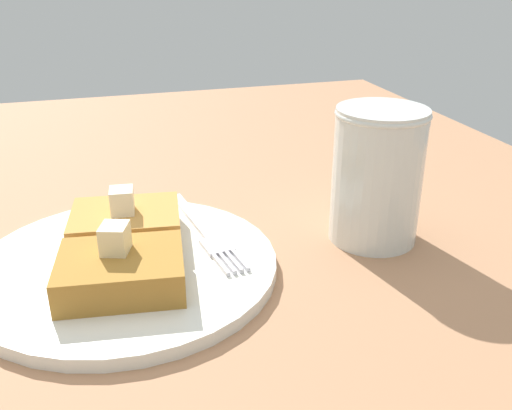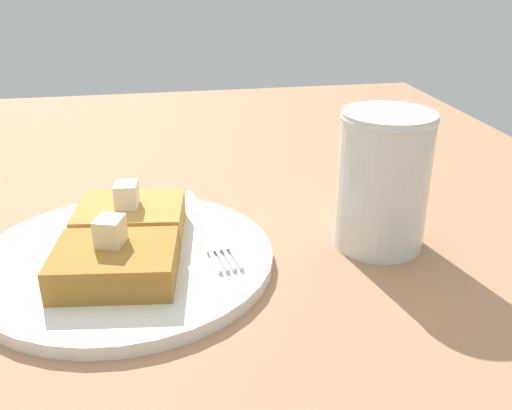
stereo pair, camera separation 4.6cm
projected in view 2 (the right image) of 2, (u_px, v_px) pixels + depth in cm
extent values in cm
cube|color=#AA7854|center=(62.00, 256.00, 49.68)|extent=(113.29, 113.29, 2.05)
cylinder|color=white|center=(126.00, 259.00, 46.09)|extent=(23.82, 23.82, 1.04)
torus|color=#392C36|center=(126.00, 258.00, 46.04)|extent=(23.82, 23.82, 0.80)
cube|color=#C98D41|center=(131.00, 219.00, 48.85)|extent=(8.10, 9.70, 2.57)
cube|color=#A7732D|center=(115.00, 264.00, 41.84)|extent=(8.10, 9.70, 2.57)
cube|color=#F3E8CB|center=(127.00, 195.00, 47.66)|extent=(2.26, 2.08, 2.07)
cube|color=beige|center=(110.00, 231.00, 41.57)|extent=(2.57, 2.45, 2.07)
cube|color=silver|center=(199.00, 213.00, 52.55)|extent=(10.03, 2.25, 0.36)
cube|color=silver|center=(216.00, 244.00, 47.01)|extent=(3.07, 2.56, 0.36)
cube|color=silver|center=(236.00, 260.00, 44.65)|extent=(3.21, 0.75, 0.36)
cube|color=silver|center=(229.00, 261.00, 44.49)|extent=(3.21, 0.75, 0.36)
cube|color=silver|center=(222.00, 262.00, 44.33)|extent=(3.21, 0.75, 0.36)
cube|color=silver|center=(216.00, 263.00, 44.17)|extent=(3.21, 0.75, 0.36)
cylinder|color=#4B1C08|center=(381.00, 204.00, 48.18)|extent=(7.00, 7.00, 7.49)
cylinder|color=silver|center=(383.00, 181.00, 47.31)|extent=(7.60, 7.60, 11.72)
torus|color=silver|center=(389.00, 117.00, 45.09)|extent=(7.80, 7.80, 0.50)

